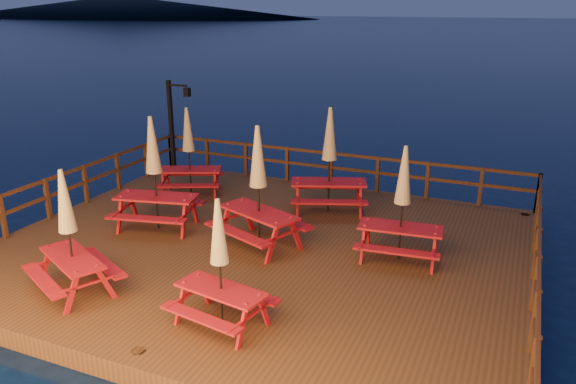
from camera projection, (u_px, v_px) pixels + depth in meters
name	position (u px, v px, depth m)	size (l,w,h in m)	color
ground	(262.00, 260.00, 13.26)	(500.00, 500.00, 0.00)	black
deck	(262.00, 253.00, 13.20)	(12.00, 10.00, 0.40)	#442F16
deck_piles	(262.00, 272.00, 13.36)	(11.44, 9.44, 1.40)	#361B11
railing	(292.00, 192.00, 14.43)	(11.80, 9.75, 1.10)	#361B11
lamp_post	(175.00, 117.00, 18.54)	(0.85, 0.18, 3.00)	black
headland_left	(118.00, 6.00, 237.26)	(180.00, 84.00, 9.00)	black
picnic_table_0	(189.00, 150.00, 16.21)	(2.25, 2.09, 2.58)	#9C130E
picnic_table_1	(258.00, 185.00, 12.64)	(2.45, 2.25, 2.85)	#9C130E
picnic_table_2	(154.00, 172.00, 13.67)	(2.30, 2.04, 2.84)	#9C130E
picnic_table_3	(402.00, 202.00, 11.98)	(1.93, 1.65, 2.58)	#9C130E
picnic_table_4	(68.00, 230.00, 10.61)	(2.20, 2.05, 2.49)	#9C130E
picnic_table_5	(329.00, 159.00, 14.79)	(2.44, 2.24, 2.84)	#9C130E
picnic_table_6	(220.00, 262.00, 9.50)	(1.85, 1.61, 2.35)	#9C130E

